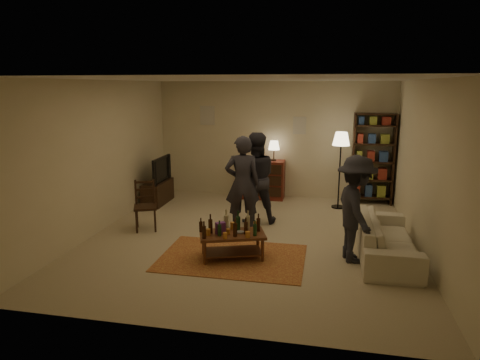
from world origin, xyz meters
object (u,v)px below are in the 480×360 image
(coffee_table, at_px, (232,235))
(person_by_sofa, at_px, (356,209))
(bookshelf, at_px, (373,158))
(dining_chair, at_px, (145,203))
(person_left, at_px, (242,183))
(dresser, at_px, (263,178))
(floor_lamp, at_px, (341,144))
(sofa, at_px, (386,238))
(tv_stand, at_px, (158,186))
(person_right, at_px, (255,178))

(coffee_table, distance_m, person_by_sofa, 1.90)
(coffee_table, xyz_separation_m, bookshelf, (2.37, 3.72, 0.66))
(dining_chair, distance_m, person_by_sofa, 3.77)
(bookshelf, xyz_separation_m, person_left, (-2.48, -2.36, -0.17))
(dresser, height_order, floor_lamp, floor_lamp)
(sofa, bearing_deg, dresser, 37.54)
(dresser, height_order, person_by_sofa, person_by_sofa)
(bookshelf, bearing_deg, floor_lamp, -143.00)
(coffee_table, bearing_deg, sofa, 13.10)
(dining_chair, relative_size, bookshelf, 0.46)
(coffee_table, xyz_separation_m, dresser, (-0.07, 3.65, 0.10))
(coffee_table, distance_m, dining_chair, 2.13)
(dresser, distance_m, person_left, 2.33)
(dining_chair, bearing_deg, person_by_sofa, -34.51)
(dining_chair, bearing_deg, bookshelf, 9.31)
(bookshelf, distance_m, person_by_sofa, 3.48)
(tv_stand, bearing_deg, dining_chair, -74.89)
(sofa, bearing_deg, person_left, 71.35)
(person_left, relative_size, person_right, 0.99)
(dining_chair, xyz_separation_m, person_by_sofa, (3.68, -0.74, 0.32))
(dresser, xyz_separation_m, person_right, (0.11, -1.82, 0.40))
(coffee_table, relative_size, person_by_sofa, 0.68)
(bookshelf, height_order, floor_lamp, bookshelf)
(floor_lamp, bearing_deg, sofa, -75.74)
(tv_stand, xyz_separation_m, person_left, (2.21, -1.38, 0.48))
(dresser, relative_size, person_left, 0.78)
(coffee_table, bearing_deg, person_left, 94.46)
(floor_lamp, bearing_deg, dining_chair, -148.48)
(bookshelf, height_order, person_by_sofa, bookshelf)
(floor_lamp, xyz_separation_m, sofa, (0.67, -2.64, -1.09))
(coffee_table, distance_m, person_right, 1.90)
(dining_chair, distance_m, sofa, 4.21)
(person_right, bearing_deg, dresser, -103.03)
(dining_chair, relative_size, dresser, 0.69)
(person_by_sofa, bearing_deg, floor_lamp, -10.77)
(dining_chair, xyz_separation_m, person_right, (1.90, 0.80, 0.39))
(person_left, distance_m, person_right, 0.49)
(bookshelf, relative_size, floor_lamp, 1.22)
(sofa, bearing_deg, coffee_table, 103.10)
(person_left, bearing_deg, dresser, -104.55)
(tv_stand, bearing_deg, coffee_table, -49.75)
(person_by_sofa, bearing_deg, person_right, 35.00)
(coffee_table, distance_m, person_left, 1.45)
(dresser, height_order, person_right, person_right)
(bookshelf, relative_size, person_by_sofa, 1.25)
(person_right, bearing_deg, dining_chair, 6.49)
(dresser, relative_size, sofa, 0.65)
(tv_stand, relative_size, sofa, 0.51)
(floor_lamp, bearing_deg, dresser, 164.62)
(dresser, bearing_deg, coffee_table, -88.94)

